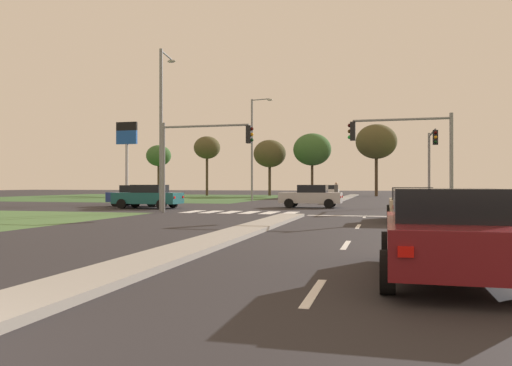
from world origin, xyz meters
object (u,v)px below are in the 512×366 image
Objects in this scene: traffic_signal_near_right at (410,145)px; car_blue_near at (139,195)px; treeline_fourth at (312,150)px; car_white_third at (331,191)px; street_lamp_second at (162,121)px; car_teal_fifth at (148,196)px; car_beige_second at (411,204)px; car_maroon_seventh at (444,233)px; treeline_third at (270,154)px; treeline_fifth at (376,142)px; traffic_signal_near_left at (198,149)px; fuel_price_totem at (127,144)px; traffic_signal_far_right at (431,153)px; treeline_near at (159,156)px; treeline_second at (207,148)px; pedestrian_at_median at (336,190)px; car_silver_sixth at (311,196)px.

car_blue_near is at bearing 158.70° from traffic_signal_near_right.
car_blue_near is 38.14m from treeline_fourth.
car_white_third is 0.45× the size of street_lamp_second.
treeline_fourth reaches higher than car_teal_fifth.
car_maroon_seventh reaches higher than car_beige_second.
car_white_third is 36.49m from street_lamp_second.
treeline_fifth reaches higher than treeline_third.
fuel_price_totem is at bearing 133.18° from traffic_signal_near_left.
car_white_third is at bearing 110.64° from traffic_signal_far_right.
car_beige_second is 15.48m from street_lamp_second.
treeline_near is 22.33m from treeline_fourth.
car_blue_near is 0.82× the size of traffic_signal_far_right.
treeline_second is 8.98m from treeline_third.
pedestrian_at_median is at bearing -37.99° from car_teal_fifth.
street_lamp_second is at bearing 173.98° from traffic_signal_near_right.
treeline_fourth is (5.28, 39.71, 5.66)m from car_teal_fifth.
car_blue_near is 37.27m from treeline_third.
traffic_signal_near_left is at bearing -180.00° from traffic_signal_near_right.
car_beige_second is 13.87m from car_maroon_seventh.
pedestrian_at_median is at bearing 72.68° from traffic_signal_near_left.
treeline_fifth reaches higher than treeline_fourth.
car_silver_sixth is (10.31, 3.80, -0.01)m from car_teal_fifth.
treeline_fifth is at bearing -130.30° from pedestrian_at_median.
traffic_signal_near_left is at bearing -139.49° from traffic_signal_far_right.
treeline_fifth is at bearing 92.09° from car_maroon_seventh.
treeline_near is at bearing -176.22° from treeline_fifth.
treeline_third is at bearing 177.98° from car_blue_near.
car_teal_fifth is 41.26m from treeline_near.
treeline_third reaches higher than car_maroon_seventh.
car_white_third is at bearing 3.36° from car_silver_sixth.
treeline_fourth reaches higher than traffic_signal_near_right.
treeline_third is 14.87m from treeline_fifth.
car_white_third reaches higher than car_beige_second.
fuel_price_totem is (-23.60, -0.09, 1.13)m from traffic_signal_far_right.
treeline_fourth reaches higher than car_white_third.
treeline_near reaches higher than car_maroon_seventh.
traffic_signal_far_right reaches higher than pedestrian_at_median.
car_teal_fifth reaches higher than car_blue_near.
pedestrian_at_median is 0.22× the size of treeline_near.
car_silver_sixth reaches higher than car_beige_second.
treeline_fourth is at bearing -110.89° from pedestrian_at_median.
treeline_fifth reaches higher than car_silver_sixth.
car_blue_near is 0.46× the size of street_lamp_second.
car_white_third is 0.80× the size of traffic_signal_far_right.
car_maroon_seventh is at bearing -166.94° from car_silver_sixth.
car_silver_sixth is 39.42m from treeline_second.
traffic_signal_near_left is (-3.39, -37.14, 2.76)m from car_white_third.
car_teal_fifth is at bearing 126.75° from car_maroon_seventh.
street_lamp_second is 1.31× the size of treeline_near.
car_silver_sixth is 0.50× the size of treeline_second.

